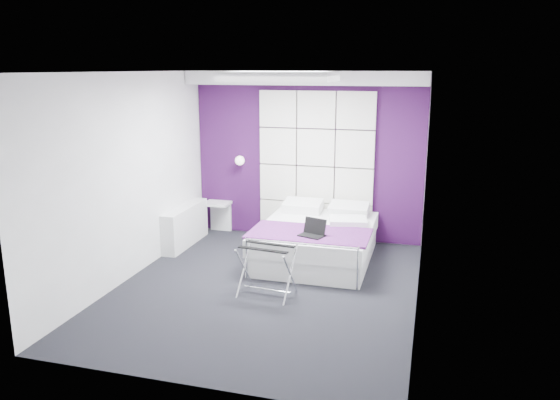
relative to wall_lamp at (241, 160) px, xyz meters
name	(u,v)px	position (x,y,z in m)	size (l,w,h in m)	color
floor	(266,288)	(1.05, -2.06, -1.22)	(4.40, 4.40, 0.00)	black
ceiling	(265,72)	(1.05, -2.06, 1.38)	(4.40, 4.40, 0.00)	white
wall_back	(307,157)	(1.05, 0.14, 0.08)	(3.60, 3.60, 0.00)	silver
wall_left	(130,177)	(-0.75, -2.06, 0.08)	(4.40, 4.40, 0.00)	silver
wall_right	(423,194)	(2.85, -2.06, 0.08)	(4.40, 4.40, 0.00)	silver
accent_wall	(307,157)	(1.05, 0.13, 0.08)	(3.58, 0.02, 2.58)	#330D3B
soffit	(304,78)	(1.05, -0.11, 1.28)	(3.58, 0.50, 0.20)	silver
headboard	(316,166)	(1.20, 0.08, -0.05)	(1.80, 0.08, 2.30)	silver
skylight	(279,76)	(1.05, -1.46, 1.33)	(1.36, 0.86, 0.12)	white
wall_lamp	(241,160)	(0.00, 0.00, 0.00)	(0.15, 0.15, 0.15)	white
radiator	(185,226)	(-0.64, -0.76, -0.92)	(0.22, 1.20, 0.60)	silver
bed	(317,240)	(1.43, -0.87, -0.94)	(1.58, 1.90, 0.67)	silver
nightstand	(217,203)	(-0.40, -0.04, -0.73)	(0.40, 0.31, 0.04)	silver
luggage_rack	(267,271)	(1.12, -2.24, -0.92)	(0.62, 0.45, 0.61)	silver
laptop	(312,231)	(1.49, -1.45, -0.63)	(0.31, 0.22, 0.23)	black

